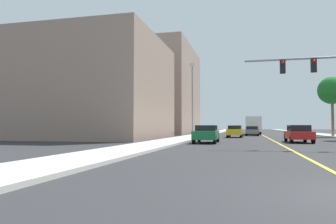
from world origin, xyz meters
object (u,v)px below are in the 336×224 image
palm_far (332,91)px  car_yellow (235,131)px  street_lamp (192,96)px  car_green (206,134)px  car_silver (236,129)px  car_gray (252,131)px  delivery_truck (253,125)px  car_red (299,133)px

palm_far → car_yellow: bearing=-159.4°
street_lamp → car_green: bearing=-71.0°
car_green → car_yellow: car_yellow is taller
street_lamp → car_silver: 25.78m
car_gray → car_silver: bearing=103.2°
car_gray → car_silver: car_silver is taller
car_green → delivery_truck: delivery_truck is taller
car_red → delivery_truck: size_ratio=0.60×
palm_far → car_green: bearing=-127.6°
car_yellow → car_red: size_ratio=0.99×
car_yellow → car_red: (5.50, -10.94, -0.00)m
car_green → delivery_truck: size_ratio=0.58×
street_lamp → car_silver: size_ratio=1.85×
car_yellow → delivery_truck: (2.47, 15.05, 0.80)m
car_gray → car_yellow: bearing=-105.5°
car_green → street_lamp: bearing=-71.7°
car_yellow → car_silver: (-0.34, 18.17, 0.02)m
delivery_truck → palm_far: bearing=-48.5°
street_lamp → palm_far: size_ratio=1.03×
car_green → delivery_truck: 28.73m
car_yellow → car_gray: bearing=76.3°
car_silver → car_yellow: bearing=-91.0°
car_yellow → car_gray: size_ratio=1.03×
palm_far → car_green: 23.05m
palm_far → car_gray: size_ratio=1.74×
car_yellow → delivery_truck: delivery_truck is taller
car_silver → delivery_truck: delivery_truck is taller
street_lamp → car_green: size_ratio=1.76×
car_green → car_silver: car_silver is taller
palm_far → car_green: (-13.72, -17.82, -5.06)m
car_silver → palm_far: bearing=-50.3°
street_lamp → car_silver: bearing=81.8°
car_silver → delivery_truck: 4.27m
street_lamp → car_silver: (3.65, 25.26, -3.64)m
car_green → car_red: bearing=-162.5°
palm_far → car_gray: palm_far is taller
car_red → car_silver: bearing=101.0°
car_yellow → delivery_truck: bearing=82.5°
car_green → car_red: size_ratio=0.98×
street_lamp → car_red: street_lamp is taller
palm_far → car_red: (-6.38, -15.41, -5.06)m
palm_far → car_silver: size_ratio=1.79×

